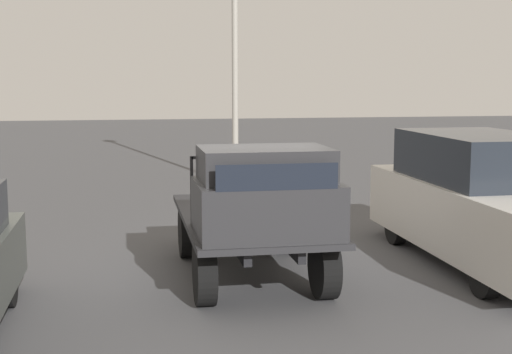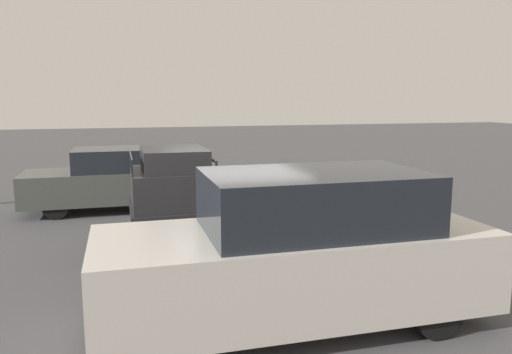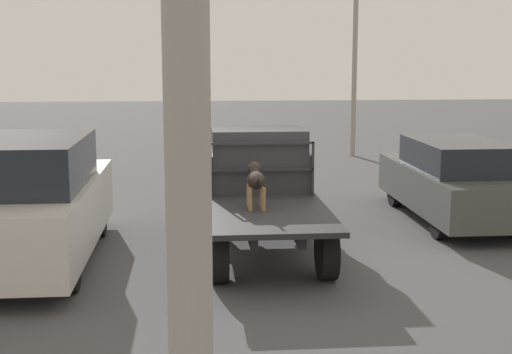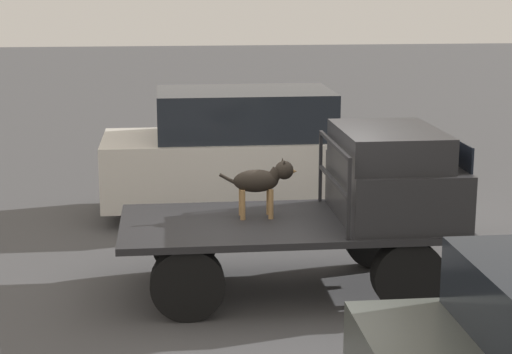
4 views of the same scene
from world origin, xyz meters
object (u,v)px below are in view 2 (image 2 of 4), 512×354
(flatbed_truck, at_px, (235,214))
(parked_sedan, at_px, (118,179))
(dog, at_px, (252,179))
(parked_pickup_far, at_px, (300,251))

(flatbed_truck, height_order, parked_sedan, parked_sedan)
(dog, bearing_deg, flatbed_truck, -48.02)
(parked_sedan, bearing_deg, parked_pickup_far, 104.56)
(flatbed_truck, bearing_deg, dog, 149.06)
(flatbed_truck, relative_size, parked_pickup_far, 0.81)
(dog, bearing_deg, parked_pickup_far, 68.19)
(parked_sedan, height_order, parked_pickup_far, parked_pickup_far)
(flatbed_truck, bearing_deg, parked_pickup_far, 90.17)
(parked_sedan, bearing_deg, flatbed_truck, 117.61)
(dog, xyz_separation_m, parked_sedan, (2.50, -4.07, -0.53))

